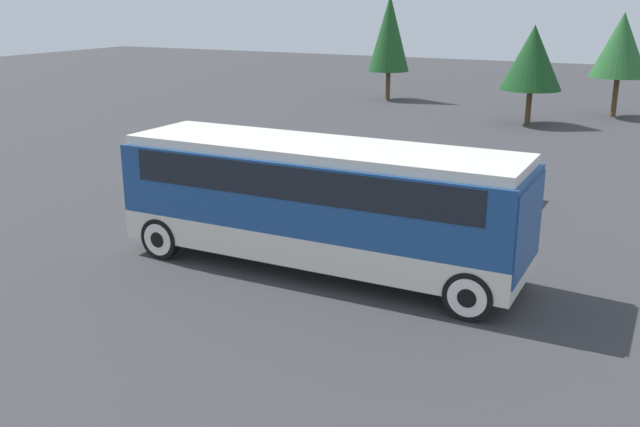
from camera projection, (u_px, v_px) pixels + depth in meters
name	position (u px, v px, depth m)	size (l,w,h in m)	color
ground_plane	(320.00, 268.00, 16.89)	(120.00, 120.00, 0.00)	#38383A
tour_bus	(324.00, 195.00, 16.33)	(9.48, 2.69, 2.98)	silver
parked_car_near	(452.00, 175.00, 22.82)	(4.47, 1.79, 1.41)	#BCBCC1
parked_car_mid	(300.00, 164.00, 24.32)	(4.24, 1.95, 1.37)	#2D5638
tree_left	(533.00, 58.00, 35.13)	(3.01, 3.01, 4.88)	brown
tree_center	(389.00, 33.00, 43.73)	(2.53, 2.53, 6.37)	brown
tree_right	(621.00, 45.00, 37.23)	(2.96, 2.96, 5.45)	brown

